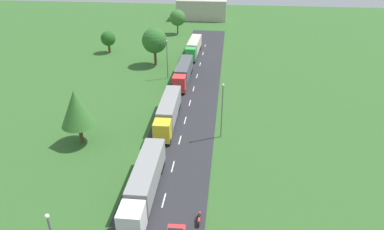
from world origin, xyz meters
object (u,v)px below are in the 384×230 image
object	(u,v)px
truck_second	(168,111)
tree_birch	(154,41)
tree_ash	(108,39)
truck_lead	(144,182)
motorcycle_courier	(199,218)
truck_third	(183,72)
tree_maple	(177,18)
lamppost_second	(222,108)
tree_elm	(76,108)
lamppost_third	(167,57)
distant_building	(202,9)
truck_fourth	(194,47)

from	to	relation	value
truck_second	tree_birch	distance (m)	28.45
tree_ash	truck_lead	bearing A→B (deg)	-67.41
truck_lead	motorcycle_courier	xyz separation A→B (m)	(6.57, -3.15, -1.67)
truck_third	tree_ash	world-z (taller)	tree_ash
truck_second	motorcycle_courier	size ratio (longest dim) A/B	7.06
truck_third	tree_maple	size ratio (longest dim) A/B	1.90
lamppost_second	tree_elm	size ratio (longest dim) A/B	1.05
motorcycle_courier	tree_birch	xyz separation A→B (m)	(-14.68, 47.79, 5.17)
tree_maple	motorcycle_courier	bearing A→B (deg)	-79.82
tree_elm	truck_third	bearing A→B (deg)	64.52
truck_lead	motorcycle_courier	size ratio (longest dim) A/B	7.16
tree_birch	motorcycle_courier	bearing A→B (deg)	-72.92
truck_third	tree_maple	distance (m)	38.41
tree_ash	tree_elm	bearing A→B (deg)	-76.77
truck_third	lamppost_second	world-z (taller)	lamppost_second
truck_lead	tree_birch	size ratio (longest dim) A/B	1.62
lamppost_second	tree_birch	distance (m)	34.47
truck_lead	lamppost_third	xyz separation A→B (m)	(-3.82, 36.67, 2.40)
distant_building	truck_third	bearing A→B (deg)	-88.77
truck_second	lamppost_third	xyz separation A→B (m)	(-3.51, 19.16, 2.40)
truck_second	motorcycle_courier	distance (m)	21.83
truck_lead	truck_third	world-z (taller)	truck_lead
truck_second	tree_birch	bearing A→B (deg)	106.05
tree_ash	truck_third	bearing A→B (deg)	-38.91
truck_fourth	distant_building	xyz separation A→B (m)	(-1.52, 41.34, 1.27)
motorcycle_courier	tree_birch	distance (m)	50.26
tree_elm	lamppost_second	bearing A→B (deg)	10.46
truck_second	distant_building	bearing A→B (deg)	90.92
truck_lead	tree_maple	world-z (taller)	tree_maple
motorcycle_courier	tree_maple	size ratio (longest dim) A/B	0.27
tree_ash	tree_birch	bearing A→B (deg)	-29.95
lamppost_third	tree_birch	size ratio (longest dim) A/B	0.96
truck_second	distant_building	xyz separation A→B (m)	(-1.24, 76.73, 1.21)
truck_second	tree_maple	size ratio (longest dim) A/B	1.89
lamppost_third	tree_maple	size ratio (longest dim) A/B	1.14
tree_birch	lamppost_third	bearing A→B (deg)	-61.66
tree_ash	lamppost_third	bearing A→B (deg)	-41.36
tree_maple	tree_elm	distance (m)	62.48
lamppost_third	distant_building	size ratio (longest dim) A/B	0.48
tree_birch	tree_ash	xyz separation A→B (m)	(-13.76, 7.93, -2.11)
truck_third	distant_building	size ratio (longest dim) A/B	0.79
truck_fourth	tree_ash	world-z (taller)	tree_ash
truck_third	tree_birch	xyz separation A→B (m)	(-7.83, 9.50, 3.57)
motorcycle_courier	tree_ash	distance (m)	62.63
truck_lead	tree_maple	distance (m)	73.23
lamppost_third	tree_ash	xyz separation A→B (m)	(-18.06, 15.90, -1.00)
motorcycle_courier	tree_elm	distance (m)	23.62
truck_fourth	lamppost_second	world-z (taller)	lamppost_second
tree_maple	distant_building	world-z (taller)	tree_maple
truck_third	motorcycle_courier	xyz separation A→B (m)	(6.85, -38.28, -1.60)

